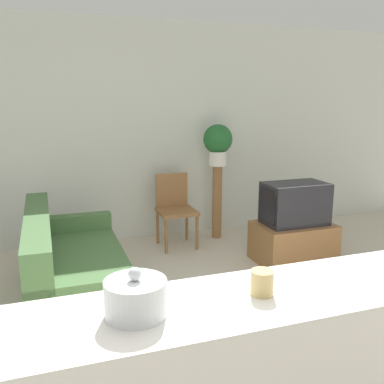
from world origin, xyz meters
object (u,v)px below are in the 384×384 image
(wooden_chair, at_px, (175,206))
(couch, at_px, (73,273))
(decorative_bowl, at_px, (136,297))
(potted_plant, at_px, (218,142))
(television, at_px, (294,203))

(wooden_chair, bearing_deg, couch, -136.91)
(couch, relative_size, decorative_bowl, 9.03)
(wooden_chair, xyz_separation_m, potted_plant, (0.59, 0.10, 0.75))
(wooden_chair, bearing_deg, decorative_bowl, -108.92)
(wooden_chair, distance_m, decorative_bowl, 3.79)
(couch, distance_m, wooden_chair, 1.78)
(couch, height_order, wooden_chair, wooden_chair)
(decorative_bowl, bearing_deg, potted_plant, 63.58)
(potted_plant, distance_m, decorative_bowl, 4.06)
(television, height_order, wooden_chair, television)
(potted_plant, height_order, decorative_bowl, potted_plant)
(decorative_bowl, bearing_deg, wooden_chair, 71.08)
(television, bearing_deg, couch, -173.67)
(couch, xyz_separation_m, decorative_bowl, (0.08, -2.33, 0.84))
(couch, bearing_deg, potted_plant, 34.72)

